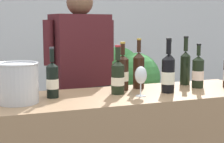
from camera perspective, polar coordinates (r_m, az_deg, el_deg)
name	(u,v)px	position (r m, az deg, el deg)	size (l,w,h in m)	color
wall_back	(47,25)	(4.65, -10.83, 7.65)	(8.00, 0.10, 2.80)	silver
wine_bottle_0	(169,69)	(2.48, 9.48, 0.48)	(0.08, 0.08, 0.33)	black
wine_bottle_1	(123,72)	(2.30, 1.79, -0.13)	(0.08, 0.08, 0.33)	black
wine_bottle_2	(139,69)	(2.37, 4.48, 0.41)	(0.08, 0.08, 0.35)	black
wine_bottle_3	(168,73)	(2.25, 9.34, -0.30)	(0.09, 0.09, 0.36)	black
wine_bottle_4	(198,72)	(2.46, 14.15, -0.05)	(0.08, 0.08, 0.31)	black
wine_bottle_5	(185,66)	(2.56, 12.12, 0.90)	(0.07, 0.07, 0.36)	black
wine_bottle_6	(52,80)	(2.10, -9.91, -1.35)	(0.08, 0.08, 0.31)	black
wine_bottle_8	(118,77)	(2.18, 0.97, -0.86)	(0.09, 0.09, 0.31)	black
wine_glass	(141,76)	(2.11, 4.83, -0.78)	(0.07, 0.07, 0.19)	silver
ice_bucket	(18,83)	(2.00, -15.43, -1.80)	(0.24, 0.24, 0.23)	silver
person_server	(81,99)	(2.75, -5.19, -4.62)	(0.59, 0.32, 1.69)	black
potted_shrub	(128,89)	(3.31, 2.68, -2.91)	(0.58, 0.57, 1.20)	brown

